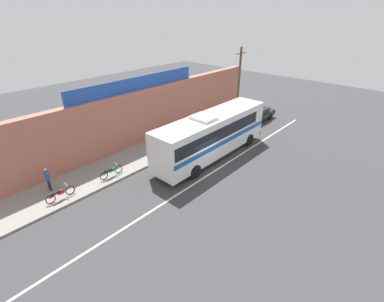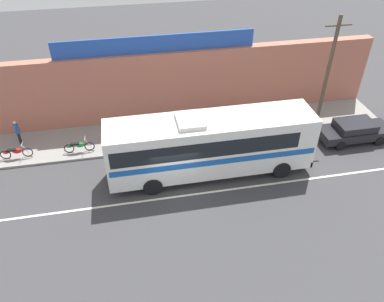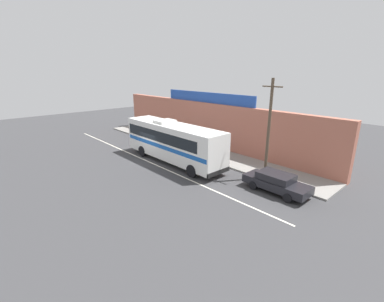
{
  "view_description": "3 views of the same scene",
  "coord_description": "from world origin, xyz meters",
  "px_view_note": "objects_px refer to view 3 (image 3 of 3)",
  "views": [
    {
      "loc": [
        -13.86,
        -11.4,
        10.84
      ],
      "look_at": [
        -0.21,
        0.89,
        1.37
      ],
      "focal_mm": 25.78,
      "sensor_mm": 36.0,
      "label": 1
    },
    {
      "loc": [
        -2.02,
        -15.46,
        14.24
      ],
      "look_at": [
        1.18,
        1.01,
        1.57
      ],
      "focal_mm": 35.52,
      "sensor_mm": 36.0,
      "label": 2
    },
    {
      "loc": [
        20.45,
        -13.38,
        8.14
      ],
      "look_at": [
        4.47,
        1.17,
        1.52
      ],
      "focal_mm": 24.59,
      "sensor_mm": 36.0,
      "label": 3
    }
  ],
  "objects_px": {
    "intercity_bus": "(172,140)",
    "parked_car": "(276,182)",
    "motorcycle_black": "(156,136)",
    "utility_pole": "(269,128)",
    "motorcycle_blue": "(140,131)",
    "pedestrian_by_curb": "(226,148)",
    "pedestrian_far_left": "(150,125)"
  },
  "relations": [
    {
      "from": "pedestrian_by_curb",
      "to": "pedestrian_far_left",
      "type": "bearing_deg",
      "value": 176.6
    },
    {
      "from": "pedestrian_by_curb",
      "to": "utility_pole",
      "type": "bearing_deg",
      "value": -12.21
    },
    {
      "from": "utility_pole",
      "to": "motorcycle_black",
      "type": "relative_size",
      "value": 4.09
    },
    {
      "from": "utility_pole",
      "to": "pedestrian_by_curb",
      "type": "bearing_deg",
      "value": 167.79
    },
    {
      "from": "parked_car",
      "to": "utility_pole",
      "type": "bearing_deg",
      "value": 140.43
    },
    {
      "from": "intercity_bus",
      "to": "parked_car",
      "type": "bearing_deg",
      "value": 7.87
    },
    {
      "from": "intercity_bus",
      "to": "parked_car",
      "type": "distance_m",
      "value": 10.04
    },
    {
      "from": "intercity_bus",
      "to": "parked_car",
      "type": "relative_size",
      "value": 2.49
    },
    {
      "from": "utility_pole",
      "to": "pedestrian_by_curb",
      "type": "xyz_separation_m",
      "value": [
        -4.99,
        1.08,
        -2.87
      ]
    },
    {
      "from": "utility_pole",
      "to": "motorcycle_blue",
      "type": "height_order",
      "value": "utility_pole"
    },
    {
      "from": "parked_car",
      "to": "utility_pole",
      "type": "relative_size",
      "value": 0.61
    },
    {
      "from": "parked_car",
      "to": "pedestrian_far_left",
      "type": "relative_size",
      "value": 2.73
    },
    {
      "from": "pedestrian_far_left",
      "to": "pedestrian_by_curb",
      "type": "xyz_separation_m",
      "value": [
        14.04,
        -0.83,
        0.04
      ]
    },
    {
      "from": "parked_car",
      "to": "utility_pole",
      "type": "height_order",
      "value": "utility_pole"
    },
    {
      "from": "intercity_bus",
      "to": "utility_pole",
      "type": "relative_size",
      "value": 1.51
    },
    {
      "from": "utility_pole",
      "to": "motorcycle_blue",
      "type": "distance_m",
      "value": 19.34
    },
    {
      "from": "intercity_bus",
      "to": "pedestrian_far_left",
      "type": "xyz_separation_m",
      "value": [
        -11.04,
        4.82,
        -0.95
      ]
    },
    {
      "from": "parked_car",
      "to": "motorcycle_black",
      "type": "height_order",
      "value": "parked_car"
    },
    {
      "from": "motorcycle_blue",
      "to": "pedestrian_far_left",
      "type": "height_order",
      "value": "pedestrian_far_left"
    },
    {
      "from": "intercity_bus",
      "to": "pedestrian_far_left",
      "type": "distance_m",
      "value": 12.09
    },
    {
      "from": "intercity_bus",
      "to": "motorcycle_blue",
      "type": "relative_size",
      "value": 6.06
    },
    {
      "from": "parked_car",
      "to": "pedestrian_far_left",
      "type": "bearing_deg",
      "value": 170.61
    },
    {
      "from": "pedestrian_far_left",
      "to": "utility_pole",
      "type": "bearing_deg",
      "value": -5.74
    },
    {
      "from": "motorcycle_black",
      "to": "motorcycle_blue",
      "type": "distance_m",
      "value": 3.66
    },
    {
      "from": "motorcycle_black",
      "to": "pedestrian_far_left",
      "type": "height_order",
      "value": "pedestrian_far_left"
    },
    {
      "from": "parked_car",
      "to": "pedestrian_far_left",
      "type": "height_order",
      "value": "pedestrian_far_left"
    },
    {
      "from": "intercity_bus",
      "to": "motorcycle_blue",
      "type": "xyz_separation_m",
      "value": [
        -11.03,
        3.33,
        -1.5
      ]
    },
    {
      "from": "motorcycle_black",
      "to": "parked_car",
      "type": "bearing_deg",
      "value": -6.24
    },
    {
      "from": "parked_car",
      "to": "motorcycle_black",
      "type": "relative_size",
      "value": 2.49
    },
    {
      "from": "motorcycle_blue",
      "to": "pedestrian_by_curb",
      "type": "relative_size",
      "value": 1.08
    },
    {
      "from": "intercity_bus",
      "to": "pedestrian_by_curb",
      "type": "height_order",
      "value": "intercity_bus"
    },
    {
      "from": "motorcycle_blue",
      "to": "utility_pole",
      "type": "bearing_deg",
      "value": -1.27
    }
  ]
}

